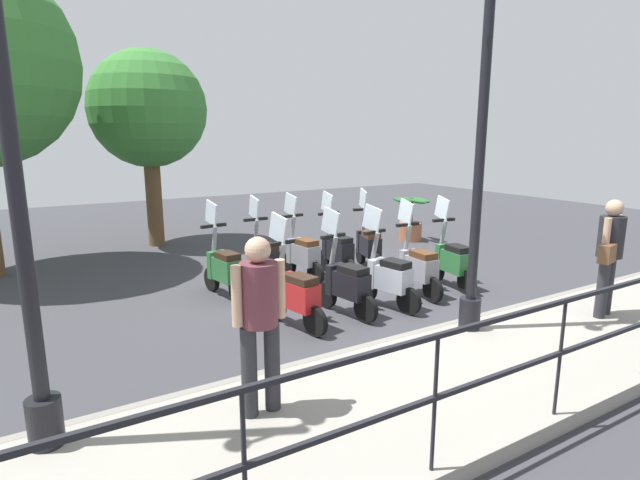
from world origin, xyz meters
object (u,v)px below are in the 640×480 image
Objects in this scene: scooter_near_2 at (388,277)px; scooter_far_3 at (264,259)px; scooter_far_0 at (368,244)px; scooter_near_4 at (295,294)px; lamp_post_near at (479,167)px; scooter_far_4 at (224,268)px; pedestrian_distant at (259,313)px; scooter_far_2 at (302,253)px; pedestrian_with_bag at (609,249)px; lamp_post_far at (17,201)px; potted_palm at (410,223)px; tree_distant at (148,110)px; scooter_near_0 at (452,260)px; scooter_far_1 at (337,250)px; scooter_near_1 at (417,267)px; scooter_near_3 at (346,283)px.

scooter_near_2 and scooter_far_3 have the same top height.
scooter_near_4 is at bearing 142.47° from scooter_far_0.
lamp_post_near is 2.97× the size of scooter_near_4.
scooter_far_3 is at bearing -82.85° from scooter_far_4.
pedestrian_distant is 4.71m from scooter_far_2.
pedestrian_with_bag is 2.98m from scooter_near_2.
lamp_post_far reaches higher than potted_palm.
pedestrian_with_bag reaches higher than scooter_far_3.
pedestrian_with_bag is at bearing -150.88° from scooter_far_0.
scooter_far_0 is at bearing -144.97° from tree_distant.
scooter_near_2 is at bearing -162.88° from tree_distant.
scooter_near_0 is (1.73, -6.18, -1.62)m from lamp_post_far.
lamp_post_near is at bearing 176.62° from scooter_far_1.
lamp_post_near is 2.50m from scooter_near_1.
scooter_far_4 is at bearing -39.55° from lamp_post_far.
scooter_near_3 is at bearing -68.37° from lamp_post_far.
scooter_near_2 is at bearing -104.54° from scooter_near_3.
scooter_far_3 is at bearing -45.10° from lamp_post_far.
scooter_far_3 is at bearing 20.10° from lamp_post_near.
lamp_post_far reaches higher than scooter_far_2.
lamp_post_far is 6.74m from pedestrian_with_bag.
scooter_near_0 is at bearing -97.83° from scooter_near_4.
pedestrian_with_bag is 1.03× the size of scooter_far_0.
lamp_post_far reaches higher than scooter_far_4.
scooter_near_3 is 1.00× the size of scooter_far_4.
scooter_near_1 is (-6.06, -2.71, -2.62)m from tree_distant.
scooter_near_4 is 2.02m from scooter_far_3.
potted_palm is at bearing -27.68° from pedestrian_with_bag.
lamp_post_far is 6.62m from scooter_near_0.
tree_distant reaches higher than scooter_near_3.
tree_distant reaches higher than scooter_far_2.
lamp_post_near is at bearing -178.91° from scooter_far_2.
scooter_far_2 is at bearing 105.35° from scooter_far_0.
scooter_near_0 is at bearing 115.45° from pedestrian_distant.
scooter_far_3 is at bearing 154.91° from pedestrian_distant.
scooter_near_1 is at bearing -20.37° from lamp_post_near.
potted_palm is 3.70m from scooter_far_1.
scooter_near_0 and scooter_far_4 have the same top height.
scooter_far_1 is (1.87, -1.88, 0.00)m from scooter_near_4.
scooter_near_4 is 1.00× the size of scooter_far_1.
scooter_far_4 is (1.69, 1.22, 0.00)m from scooter_near_3.
scooter_far_4 is (-1.85, 5.51, 0.04)m from potted_palm.
scooter_far_4 is (-0.23, 0.81, 0.00)m from scooter_far_3.
scooter_near_3 is 0.86m from scooter_near_4.
scooter_near_2 is 2.61m from scooter_far_4.
scooter_far_0 is at bearing 0.56° from pedestrian_with_bag.
pedestrian_distant is at bearing 139.41° from scooter_far_2.
scooter_near_0 is 2.07m from scooter_far_1.
lamp_post_far is at bearing 104.03° from scooter_near_4.
tree_distant reaches higher than scooter_near_4.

